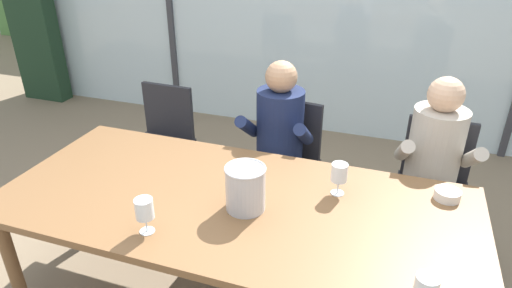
% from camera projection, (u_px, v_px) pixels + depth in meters
% --- Properties ---
extents(ground, '(14.00, 14.00, 0.00)m').
position_uv_depth(ground, '(283.00, 209.00, 3.42)').
color(ground, '#847056').
extents(window_glass_panel, '(7.63, 0.03, 2.60)m').
position_uv_depth(window_glass_panel, '(332.00, 4.00, 4.13)').
color(window_glass_panel, silver).
rests_on(window_glass_panel, ground).
extents(dining_table, '(2.43, 1.08, 0.73)m').
position_uv_depth(dining_table, '(234.00, 210.00, 2.27)').
color(dining_table, brown).
rests_on(dining_table, ground).
extents(chair_near_curtain, '(0.46, 0.46, 0.89)m').
position_uv_depth(chair_near_curtain, '(163.00, 135.00, 3.41)').
color(chair_near_curtain, '#232328').
rests_on(chair_near_curtain, ground).
extents(chair_left_of_center, '(0.50, 0.50, 0.89)m').
position_uv_depth(chair_left_of_center, '(287.00, 154.00, 3.12)').
color(chair_left_of_center, '#232328').
rests_on(chair_left_of_center, ground).
extents(chair_center, '(0.45, 0.45, 0.89)m').
position_uv_depth(chair_center, '(433.00, 178.00, 2.83)').
color(chair_center, '#232328').
rests_on(chair_center, ground).
extents(person_navy_polo, '(0.47, 0.61, 1.21)m').
position_uv_depth(person_navy_polo, '(277.00, 139.00, 2.95)').
color(person_navy_polo, '#192347').
rests_on(person_navy_polo, ground).
extents(person_beige_jumper, '(0.49, 0.63, 1.21)m').
position_uv_depth(person_beige_jumper, '(435.00, 163.00, 2.66)').
color(person_beige_jumper, '#B7AD9E').
rests_on(person_beige_jumper, ground).
extents(ice_bucket_primary, '(0.20, 0.20, 0.23)m').
position_uv_depth(ice_bucket_primary, '(245.00, 187.00, 2.13)').
color(ice_bucket_primary, '#B7B7BC').
rests_on(ice_bucket_primary, dining_table).
extents(tasting_bowl, '(0.13, 0.13, 0.05)m').
position_uv_depth(tasting_bowl, '(447.00, 195.00, 2.24)').
color(tasting_bowl, silver).
rests_on(tasting_bowl, dining_table).
extents(wine_glass_by_left_taster, '(0.08, 0.08, 0.17)m').
position_uv_depth(wine_glass_by_left_taster, '(426.00, 288.00, 1.54)').
color(wine_glass_by_left_taster, silver).
rests_on(wine_glass_by_left_taster, dining_table).
extents(wine_glass_near_bucket, '(0.08, 0.08, 0.17)m').
position_uv_depth(wine_glass_near_bucket, '(339.00, 174.00, 2.24)').
color(wine_glass_near_bucket, silver).
rests_on(wine_glass_near_bucket, dining_table).
extents(wine_glass_center_pour, '(0.08, 0.08, 0.17)m').
position_uv_depth(wine_glass_center_pour, '(144.00, 209.00, 1.96)').
color(wine_glass_center_pour, silver).
rests_on(wine_glass_center_pour, dining_table).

